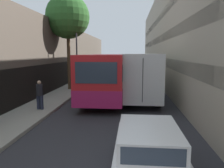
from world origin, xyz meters
The scene contains 11 objects.
ground_plane centered at (0.00, 15.00, 0.00)m, with size 150.00×150.00×0.00m, color #2B2B30.
sidewalk_left centered at (-4.30, 15.00, 0.08)m, with size 2.24×60.00×0.15m.
building_left_shopfront centered at (-6.52, 15.00, 2.72)m, with size 2.40×60.00×6.00m.
building_right_apartment centered at (4.93, 15.00, 4.87)m, with size 2.40×60.00×9.80m.
car_hatchback centered at (1.48, 3.85, 0.69)m, with size 1.74×4.10×1.35m.
bus centered at (-0.74, 14.14, 1.65)m, with size 2.62×9.85×3.12m.
box_truck centered at (1.62, 14.06, 1.70)m, with size 2.33×8.45×3.17m.
panel_van centered at (-1.66, 24.51, 1.16)m, with size 1.98×4.28×2.10m.
pedestrian centered at (-3.97, 9.85, 1.01)m, with size 0.37×0.35×1.59m.
street_lamp centered at (-3.43, 16.10, 4.90)m, with size 0.36×0.80×6.86m.
street_tree_left centered at (-4.30, 16.77, 6.19)m, with size 3.63×3.63×7.88m.
Camera 1 is at (1.02, -1.47, 3.21)m, focal length 35.00 mm.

